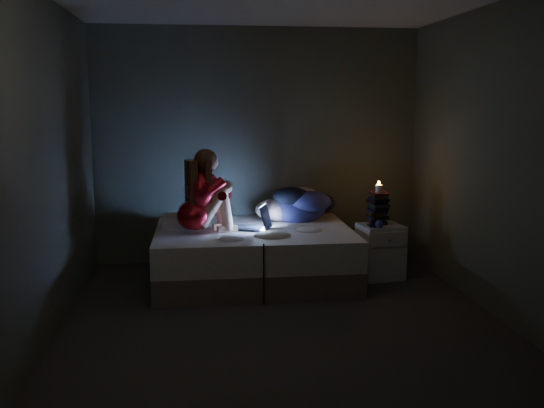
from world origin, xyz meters
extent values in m
cube|color=#292726|center=(0.00, 0.00, -0.01)|extent=(3.60, 3.80, 0.02)
cube|color=#42453E|center=(0.00, 1.91, 1.30)|extent=(3.60, 0.02, 2.60)
cube|color=#42453E|center=(0.00, -1.91, 1.30)|extent=(3.60, 0.02, 2.60)
cube|color=#42453E|center=(-1.81, 0.00, 1.30)|extent=(0.02, 3.80, 2.60)
cube|color=#42453E|center=(1.81, 0.00, 1.30)|extent=(0.02, 3.80, 2.60)
cube|color=silver|center=(-0.82, 1.31, 0.59)|extent=(0.42, 0.30, 0.12)
cube|color=silver|center=(1.17, 1.04, 0.28)|extent=(0.46, 0.42, 0.55)
cylinder|color=beige|center=(1.17, 1.13, 0.91)|extent=(0.07, 0.07, 0.08)
cube|color=black|center=(1.05, 0.99, 0.56)|extent=(0.09, 0.15, 0.01)
sphere|color=navy|center=(1.09, 0.91, 0.59)|extent=(0.08, 0.08, 0.08)
camera|label=1|loc=(-0.65, -4.71, 1.78)|focal=39.28mm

